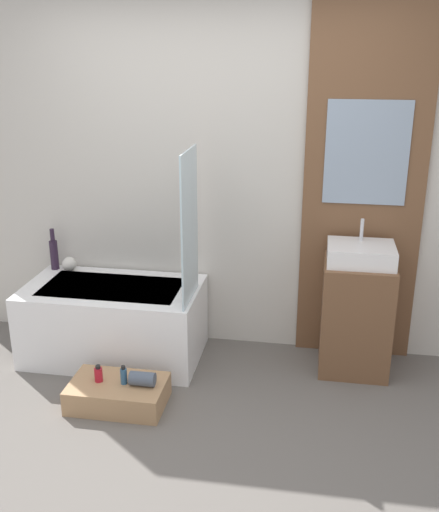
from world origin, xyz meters
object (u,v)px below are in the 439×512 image
vase_tall_dark (54,253)px  bottle_soap_primary (98,374)px  bathtub (114,321)px  vase_round_light (69,264)px  bottle_soap_secondary (124,376)px  wooden_step_bench (118,394)px  sink (361,254)px

vase_tall_dark → bottle_soap_primary: vase_tall_dark is taller
bathtub → vase_round_light: bearing=149.6°
bottle_soap_primary → bottle_soap_secondary: bottle_soap_secondary is taller
bottle_soap_primary → vase_round_light: bearing=121.3°
bottle_soap_primary → bottle_soap_secondary: 0.17m
vase_round_light → bottle_soap_secondary: bearing=-51.4°
bottle_soap_secondary → bathtub: bearing=113.8°
wooden_step_bench → bathtub: bearing=110.2°
wooden_step_bench → vase_round_light: bearing=126.7°
bottle_soap_secondary → wooden_step_bench: bearing=180.0°
sink → bottle_soap_primary: (-1.61, -0.73, -0.65)m
bathtub → vase_tall_dark: size_ratio=3.92×
sink → bottle_soap_secondary: bearing=-153.1°
vase_tall_dark → bottle_soap_secondary: bearing=-47.4°
bathtub → bottle_soap_secondary: 0.69m
vase_tall_dark → vase_round_light: size_ratio=2.90×
vase_tall_dark → sink: bearing=-4.1°
bathtub → bottle_soap_secondary: size_ratio=10.03×
bottle_soap_primary → wooden_step_bench: bearing=0.0°
bottle_soap_secondary → vase_tall_dark: bearing=132.6°
vase_round_light → bottle_soap_secondary: (0.70, -0.87, -0.39)m
vase_tall_dark → bathtub: bearing=-26.4°
bathtub → wooden_step_bench: 0.69m
bottle_soap_primary → bottle_soap_secondary: size_ratio=0.89×
wooden_step_bench → sink: sink is taller
bottle_soap_primary → vase_tall_dark: bearing=126.2°
wooden_step_bench → bottle_soap_secondary: bottle_soap_secondary is taller
wooden_step_bench → vase_round_light: 1.21m
bottle_soap_primary → bathtub: bearing=99.9°
vase_round_light → bathtub: bearing=-30.4°
wooden_step_bench → bottle_soap_primary: 0.18m
vase_tall_dark → vase_round_light: (0.13, -0.02, -0.08)m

